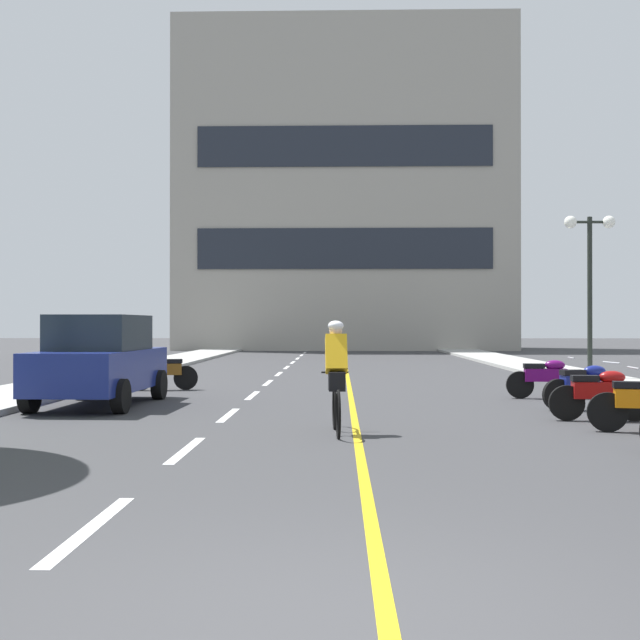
{
  "coord_description": "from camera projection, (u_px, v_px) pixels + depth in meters",
  "views": [
    {
      "loc": [
        -0.01,
        -4.38,
        1.63
      ],
      "look_at": [
        -0.48,
        15.1,
        1.74
      ],
      "focal_mm": 45.11,
      "sensor_mm": 36.0,
      "label": 1
    }
  ],
  "objects": [
    {
      "name": "ground_plane",
      "position": [
        339.0,
        376.0,
        25.36
      ],
      "size": [
        140.0,
        140.0,
        0.0
      ],
      "primitive_type": "plane",
      "color": "#38383A"
    },
    {
      "name": "lane_dash_9",
      "position": [
        301.0,
        355.0,
        42.41
      ],
      "size": [
        0.14,
        2.2,
        0.01
      ],
      "primitive_type": "cube",
      "color": "silver",
      "rests_on": "ground"
    },
    {
      "name": "lane_dash_4",
      "position": [
        268.0,
        383.0,
        22.41
      ],
      "size": [
        0.14,
        2.2,
        0.01
      ],
      "primitive_type": "cube",
      "color": "silver",
      "rests_on": "ground"
    },
    {
      "name": "lane_dash_5",
      "position": [
        279.0,
        374.0,
        26.41
      ],
      "size": [
        0.14,
        2.2,
        0.01
      ],
      "primitive_type": "cube",
      "color": "silver",
      "rests_on": "ground"
    },
    {
      "name": "cyclist_rider",
      "position": [
        336.0,
        374.0,
        12.01
      ],
      "size": [
        0.42,
        1.77,
        1.71
      ],
      "color": "black",
      "rests_on": "ground"
    },
    {
      "name": "motorcycle_6",
      "position": [
        546.0,
        377.0,
        17.62
      ],
      "size": [
        1.7,
        0.6,
        0.92
      ],
      "color": "black",
      "rests_on": "ground"
    },
    {
      "name": "centre_line_yellow",
      "position": [
        347.0,
        371.0,
        28.36
      ],
      "size": [
        0.12,
        66.0,
        0.01
      ],
      "primitive_type": "cube",
      "color": "gold",
      "rests_on": "ground"
    },
    {
      "name": "parked_car_near",
      "position": [
        100.0,
        360.0,
        16.11
      ],
      "size": [
        2.01,
        4.24,
        1.82
      ],
      "color": "black",
      "rests_on": "ground"
    },
    {
      "name": "motorcycle_4",
      "position": [
        601.0,
        393.0,
        13.55
      ],
      "size": [
        1.7,
        0.6,
        0.92
      ],
      "color": "black",
      "rests_on": "ground"
    },
    {
      "name": "lane_dash_6",
      "position": [
        287.0,
        367.0,
        30.41
      ],
      "size": [
        0.14,
        2.2,
        0.01
      ],
      "primitive_type": "cube",
      "color": "silver",
      "rests_on": "ground"
    },
    {
      "name": "lane_dash_7",
      "position": [
        293.0,
        362.0,
        34.41
      ],
      "size": [
        0.14,
        2.2,
        0.01
      ],
      "primitive_type": "cube",
      "color": "silver",
      "rests_on": "ground"
    },
    {
      "name": "motorcycle_7",
      "position": [
        163.0,
        371.0,
        19.92
      ],
      "size": [
        1.69,
        0.62,
        0.92
      ],
      "color": "black",
      "rests_on": "ground"
    },
    {
      "name": "street_lamp_mid",
      "position": [
        590.0,
        257.0,
        23.08
      ],
      "size": [
        1.46,
        0.36,
        4.64
      ],
      "color": "black",
      "rests_on": "curb_right"
    },
    {
      "name": "lane_dash_11",
      "position": [
        307.0,
        350.0,
        50.41
      ],
      "size": [
        0.14,
        2.2,
        0.01
      ],
      "primitive_type": "cube",
      "color": "silver",
      "rests_on": "ground"
    },
    {
      "name": "lane_dash_8",
      "position": [
        298.0,
        358.0,
        38.41
      ],
      "size": [
        0.14,
        2.2,
        0.01
      ],
      "primitive_type": "cube",
      "color": "silver",
      "rests_on": "ground"
    },
    {
      "name": "lane_dash_0",
      "position": [
        91.0,
        528.0,
        6.42
      ],
      "size": [
        0.14,
        2.2,
        0.01
      ],
      "primitive_type": "cube",
      "color": "silver",
      "rests_on": "ground"
    },
    {
      "name": "office_building",
      "position": [
        344.0,
        192.0,
        53.68
      ],
      "size": [
        21.62,
        8.67,
        21.02
      ],
      "color": "#9E998E",
      "rests_on": "ground"
    },
    {
      "name": "curb_right",
      "position": [
        544.0,
        369.0,
        28.19
      ],
      "size": [
        2.4,
        72.0,
        0.12
      ],
      "primitive_type": "cube",
      "color": "#A8A8A3",
      "rests_on": "ground"
    },
    {
      "name": "lane_dash_1",
      "position": [
        186.0,
        450.0,
        10.42
      ],
      "size": [
        0.14,
        2.2,
        0.01
      ],
      "primitive_type": "cube",
      "color": "silver",
      "rests_on": "ground"
    },
    {
      "name": "motorcycle_5",
      "position": [
        586.0,
        385.0,
        15.28
      ],
      "size": [
        1.69,
        0.63,
        0.92
      ],
      "color": "black",
      "rests_on": "ground"
    },
    {
      "name": "lane_dash_2",
      "position": [
        228.0,
        415.0,
        14.42
      ],
      "size": [
        0.14,
        2.2,
        0.01
      ],
      "primitive_type": "cube",
      "color": "silver",
      "rests_on": "ground"
    },
    {
      "name": "lane_dash_10",
      "position": [
        305.0,
        353.0,
        46.41
      ],
      "size": [
        0.14,
        2.2,
        0.01
      ],
      "primitive_type": "cube",
      "color": "silver",
      "rests_on": "ground"
    },
    {
      "name": "curb_left",
      "position": [
        137.0,
        369.0,
        28.54
      ],
      "size": [
        2.4,
        72.0,
        0.12
      ],
      "primitive_type": "cube",
      "color": "#A8A8A3",
      "rests_on": "ground"
    },
    {
      "name": "lane_dash_3",
      "position": [
        253.0,
        395.0,
        18.41
      ],
      "size": [
        0.14,
        2.2,
        0.01
      ],
      "primitive_type": "cube",
      "color": "silver",
      "rests_on": "ground"
    }
  ]
}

